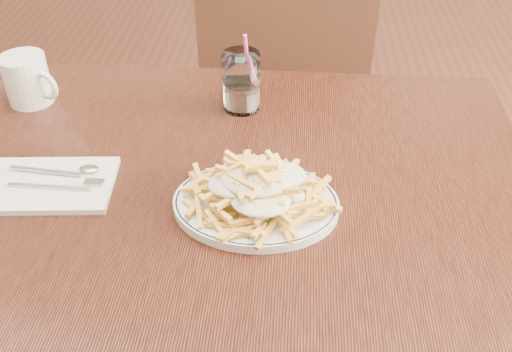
# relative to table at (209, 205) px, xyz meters

# --- Properties ---
(table) EXTENTS (1.20, 0.80, 0.75)m
(table) POSITION_rel_table_xyz_m (0.00, 0.00, 0.00)
(table) COLOR black
(table) RESTS_ON ground
(chair_far) EXTENTS (0.50, 0.50, 1.04)m
(chair_far) POSITION_rel_table_xyz_m (0.12, 0.77, -0.08)
(chair_far) COLOR black
(chair_far) RESTS_ON ground
(fries_plate) EXTENTS (0.34, 0.32, 0.02)m
(fries_plate) POSITION_rel_table_xyz_m (0.10, -0.09, 0.09)
(fries_plate) COLOR white
(fries_plate) RESTS_ON table
(loaded_fries) EXTENTS (0.25, 0.22, 0.07)m
(loaded_fries) POSITION_rel_table_xyz_m (0.10, -0.09, 0.13)
(loaded_fries) COLOR gold
(loaded_fries) RESTS_ON fries_plate
(napkin) EXTENTS (0.24, 0.17, 0.01)m
(napkin) POSITION_rel_table_xyz_m (-0.27, -0.06, 0.08)
(napkin) COLOR silver
(napkin) RESTS_ON table
(cutlery) EXTENTS (0.19, 0.06, 0.01)m
(cutlery) POSITION_rel_table_xyz_m (-0.27, -0.06, 0.09)
(cutlery) COLOR silver
(cutlery) RESTS_ON napkin
(water_glass) EXTENTS (0.08, 0.08, 0.17)m
(water_glass) POSITION_rel_table_xyz_m (0.04, 0.23, 0.13)
(water_glass) COLOR white
(water_glass) RESTS_ON table
(coffee_mug) EXTENTS (0.13, 0.09, 0.11)m
(coffee_mug) POSITION_rel_table_xyz_m (-0.41, 0.22, 0.13)
(coffee_mug) COLOR white
(coffee_mug) RESTS_ON table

